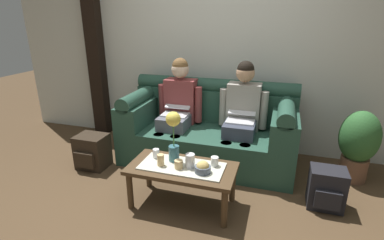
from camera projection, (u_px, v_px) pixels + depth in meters
The scene contains 17 objects.
ground_plane at pixel (176, 216), 2.63m from camera, with size 14.00×14.00×0.00m, color #4C3823.
back_wall_patterned at pixel (221, 36), 3.66m from camera, with size 6.00×0.12×2.90m, color silver.
timber_pillar at pixel (94, 34), 4.05m from camera, with size 0.20×0.20×2.90m, color black.
couch at pixel (209, 131), 3.55m from camera, with size 2.01×0.88×0.96m.
person_left at pixel (178, 106), 3.56m from camera, with size 0.56×0.67×1.22m.
person_right at pixel (242, 111), 3.34m from camera, with size 0.56×0.67×1.22m.
coffee_table at pixel (182, 172), 2.67m from camera, with size 0.98×0.49×0.41m.
flower_vase at pixel (173, 132), 2.65m from camera, with size 0.14×0.14×0.48m.
snack_bowl at pixel (203, 168), 2.53m from camera, with size 0.14×0.14×0.11m.
cup_near_left at pixel (156, 153), 2.78m from camera, with size 0.06×0.06×0.09m, color silver.
cup_near_right at pixel (161, 160), 2.64m from camera, with size 0.06×0.06×0.11m, color #DBB77A.
cup_far_center at pixel (190, 161), 2.60m from camera, with size 0.08×0.08×0.13m, color silver.
cup_far_left at pixel (179, 164), 2.59m from camera, with size 0.07×0.07×0.08m, color #DBB77A.
cup_far_right at pixel (215, 161), 2.64m from camera, with size 0.07×0.07×0.08m, color white.
backpack_right at pixel (326, 189), 2.69m from camera, with size 0.31×0.29×0.38m.
backpack_left at pixel (92, 152), 3.41m from camera, with size 0.34×0.32×0.39m.
potted_plant at pixel (358, 143), 3.07m from camera, with size 0.40×0.40×0.78m.
Camera 1 is at (0.79, -2.04, 1.70)m, focal length 27.38 mm.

